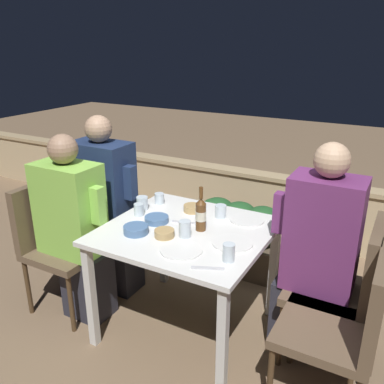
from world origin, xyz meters
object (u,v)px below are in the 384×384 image
Objects in this scene: chair_left_far at (88,215)px; chair_right_near at (349,321)px; beer_bottle at (201,214)px; chair_left_near at (55,234)px; chair_right_far at (349,282)px; person_purple_stripe at (315,254)px; person_navy_jumper at (108,206)px; person_green_blouse at (75,229)px.

chair_left_far is 2.00m from chair_right_near.
beer_bottle is (1.05, -0.14, 0.29)m from chair_left_far.
chair_left_far is at bearing 93.11° from chair_left_near.
chair_right_far is 0.69× the size of person_purple_stripe.
beer_bottle is at bearing -9.37° from person_navy_jumper.
chair_right_far is at bearing -0.00° from person_purple_stripe.
person_navy_jumper is at bearing 93.42° from person_green_blouse.
beer_bottle reaches higher than chair_left_near.
chair_left_near is 0.69× the size of person_purple_stripe.
person_green_blouse is (0.21, -0.00, 0.09)m from chair_left_near.
person_purple_stripe reaches higher than chair_right_near.
chair_left_near is 0.72× the size of person_green_blouse.
chair_right_far is (1.71, 0.00, -0.12)m from person_navy_jumper.
chair_right_far is at bearing 0.08° from person_navy_jumper.
person_purple_stripe is 4.80× the size of beer_bottle.
chair_left_far and chair_right_near have the same top height.
person_navy_jumper is 1.46× the size of chair_right_far.
chair_left_far is 1.00× the size of chair_right_far.
person_purple_stripe is at bearing 13.73° from person_green_blouse.
person_navy_jumper reaches higher than chair_right_near.
chair_right_far is 3.31× the size of beer_bottle.
person_purple_stripe is (1.51, 0.00, -0.00)m from person_navy_jumper.
person_navy_jumper is 1.01× the size of person_purple_stripe.
chair_left_near is 0.42m from person_navy_jumper.
person_green_blouse is 1.40× the size of chair_left_far.
chair_right_near is at bearing -81.19° from chair_right_far.
chair_left_far is (-0.02, 0.36, 0.00)m from chair_left_near.
person_purple_stripe is (1.48, 0.36, 0.03)m from person_green_blouse.
chair_right_near is (1.95, 0.01, 0.00)m from chair_left_near.
chair_left_far is 1.71m from person_purple_stripe.
person_green_blouse is 1.53m from person_purple_stripe.
chair_right_near is at bearing -13.03° from beer_bottle.
beer_bottle is (0.82, 0.22, 0.20)m from person_green_blouse.
chair_left_near is 1.00× the size of chair_right_far.
person_navy_jumper reaches higher than person_green_blouse.
chair_right_near is 0.36m from chair_right_far.
beer_bottle is (0.85, -0.14, 0.17)m from person_navy_jumper.
person_green_blouse is at bearing -165.04° from beer_bottle.
person_navy_jumper reaches higher than chair_left_far.
chair_right_far is (1.89, 0.36, 0.00)m from chair_left_near.
chair_left_far is 0.24m from person_navy_jumper.
chair_right_far is at bearing 98.81° from chair_right_near.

